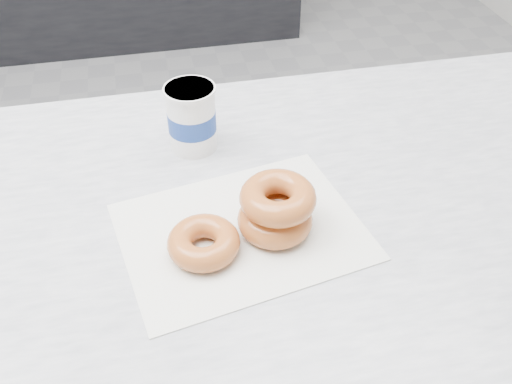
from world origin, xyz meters
TOP-DOWN VIEW (x-y plane):
  - ground at (0.00, 0.00)m, footprint 5.00×5.00m
  - wax_paper at (0.40, -0.64)m, footprint 0.38×0.32m
  - donut_single at (0.35, -0.67)m, footprint 0.12×0.12m
  - donut_stack at (0.45, -0.65)m, footprint 0.15×0.15m
  - coffee_cup at (0.36, -0.42)m, footprint 0.10×0.10m

SIDE VIEW (x-z plane):
  - ground at x=0.00m, z-range 0.00..0.00m
  - wax_paper at x=0.40m, z-range 0.90..0.90m
  - donut_single at x=0.35m, z-range 0.90..0.94m
  - donut_stack at x=0.45m, z-range 0.90..0.98m
  - coffee_cup at x=0.36m, z-range 0.90..1.02m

